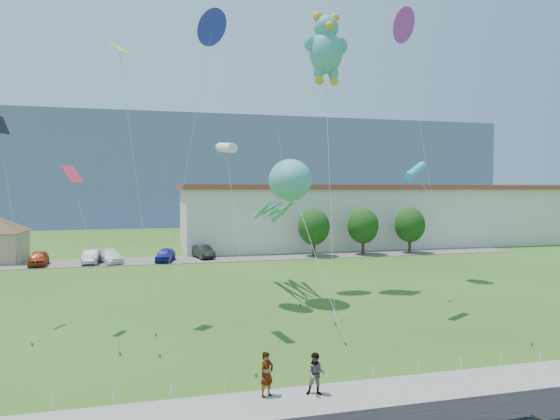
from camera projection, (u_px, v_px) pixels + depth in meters
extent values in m
plane|color=#385919|center=(339.00, 370.00, 21.15)|extent=(160.00, 160.00, 0.00)
cube|color=gray|center=(366.00, 395.00, 18.48)|extent=(80.00, 2.50, 0.10)
cube|color=#59544C|center=(225.00, 258.00, 55.04)|extent=(70.00, 6.00, 0.06)
cube|color=slate|center=(182.00, 171.00, 136.83)|extent=(160.00, 50.00, 25.00)
cube|color=beige|center=(400.00, 217.00, 69.98)|extent=(60.00, 14.00, 7.60)
cube|color=brown|center=(400.00, 187.00, 69.81)|extent=(61.00, 15.00, 0.60)
cylinder|color=white|center=(53.00, 404.00, 17.17)|extent=(0.05, 0.05, 0.50)
cylinder|color=white|center=(114.00, 398.00, 17.67)|extent=(0.05, 0.05, 0.50)
cylinder|color=white|center=(171.00, 393.00, 18.16)|extent=(0.05, 0.05, 0.50)
cylinder|color=white|center=(226.00, 387.00, 18.65)|extent=(0.05, 0.05, 0.50)
cylinder|color=white|center=(278.00, 382.00, 19.14)|extent=(0.05, 0.05, 0.50)
cylinder|color=white|center=(327.00, 377.00, 19.63)|extent=(0.05, 0.05, 0.50)
cylinder|color=white|center=(374.00, 373.00, 20.12)|extent=(0.05, 0.05, 0.50)
cylinder|color=white|center=(418.00, 368.00, 20.61)|extent=(0.05, 0.05, 0.50)
cylinder|color=white|center=(461.00, 364.00, 21.11)|extent=(0.05, 0.05, 0.50)
cylinder|color=white|center=(501.00, 360.00, 21.60)|extent=(0.05, 0.05, 0.50)
cylinder|color=white|center=(540.00, 357.00, 22.09)|extent=(0.05, 0.05, 0.50)
cylinder|color=#3F2B19|center=(314.00, 247.00, 56.48)|extent=(0.36, 0.36, 2.20)
ellipsoid|color=#14380F|center=(314.00, 227.00, 56.39)|extent=(3.60, 3.60, 4.14)
cylinder|color=#3F2B19|center=(363.00, 245.00, 57.96)|extent=(0.36, 0.36, 2.20)
ellipsoid|color=#14380F|center=(363.00, 226.00, 57.86)|extent=(3.60, 3.60, 4.14)
cylinder|color=#3F2B19|center=(410.00, 244.00, 59.43)|extent=(0.36, 0.36, 2.20)
ellipsoid|color=#14380F|center=(410.00, 225.00, 59.33)|extent=(3.60, 3.60, 4.14)
imported|color=gray|center=(267.00, 374.00, 18.18)|extent=(0.71, 0.63, 1.64)
imported|color=gray|center=(316.00, 374.00, 18.31)|extent=(0.91, 0.80, 1.56)
imported|color=#A23414|center=(39.00, 258.00, 49.63)|extent=(2.03, 4.32, 1.43)
imported|color=#ACACB3|center=(91.00, 256.00, 51.02)|extent=(1.52, 4.27, 1.40)
imported|color=white|center=(111.00, 256.00, 51.53)|extent=(3.02, 4.81, 1.30)
imported|color=navy|center=(165.00, 255.00, 52.49)|extent=(2.48, 4.33, 1.39)
imported|color=black|center=(203.00, 252.00, 54.92)|extent=(2.42, 4.53, 1.42)
ellipsoid|color=teal|center=(290.00, 180.00, 33.15)|extent=(2.81, 3.65, 2.81)
sphere|color=white|center=(287.00, 175.00, 31.95)|extent=(0.44, 0.44, 0.44)
sphere|color=white|center=(302.00, 175.00, 32.19)|extent=(0.44, 0.44, 0.44)
cylinder|color=slate|center=(345.00, 344.00, 24.46)|extent=(0.10, 0.10, 0.16)
cylinder|color=gray|center=(316.00, 257.00, 28.34)|extent=(0.26, 8.41, 7.32)
ellipsoid|color=teal|center=(326.00, 53.00, 36.87)|extent=(2.49, 2.11, 3.11)
sphere|color=teal|center=(326.00, 28.00, 36.80)|extent=(1.82, 1.82, 1.82)
sphere|color=gold|center=(318.00, 16.00, 36.60)|extent=(0.67, 0.67, 0.67)
sphere|color=gold|center=(335.00, 18.00, 36.93)|extent=(0.67, 0.67, 0.67)
sphere|color=gold|center=(330.00, 26.00, 36.06)|extent=(0.67, 0.67, 0.67)
ellipsoid|color=teal|center=(310.00, 44.00, 36.54)|extent=(0.86, 0.61, 1.21)
ellipsoid|color=teal|center=(342.00, 46.00, 37.15)|extent=(0.86, 0.61, 1.21)
ellipsoid|color=teal|center=(319.00, 72.00, 36.79)|extent=(0.77, 0.67, 1.24)
ellipsoid|color=teal|center=(333.00, 73.00, 37.07)|extent=(0.77, 0.67, 1.24)
sphere|color=gold|center=(319.00, 80.00, 36.64)|extent=(0.67, 0.67, 0.67)
sphere|color=gold|center=(334.00, 81.00, 36.92)|extent=(0.67, 0.67, 0.67)
cylinder|color=slate|center=(335.00, 324.00, 28.08)|extent=(0.10, 0.10, 0.16)
cylinder|color=gray|center=(330.00, 187.00, 32.52)|extent=(2.67, 9.21, 15.33)
cone|color=#B831C4|center=(404.00, 25.00, 41.07)|extent=(1.80, 1.33, 1.33)
cylinder|color=slate|center=(449.00, 301.00, 33.83)|extent=(0.10, 0.10, 0.16)
cylinder|color=gray|center=(424.00, 150.00, 37.45)|extent=(0.75, 8.24, 20.82)
cylinder|color=slate|center=(32.00, 344.00, 24.36)|extent=(0.10, 0.10, 0.16)
cylinder|color=gray|center=(14.00, 228.00, 26.03)|extent=(2.50, 4.60, 10.92)
cone|color=#2526D3|center=(212.00, 27.00, 32.08)|extent=(1.80, 1.33, 1.33)
cylinder|color=slate|center=(156.00, 335.00, 25.98)|extent=(0.10, 0.10, 0.16)
cylinder|color=gray|center=(187.00, 166.00, 29.03)|extent=(3.74, 6.17, 17.73)
cylinder|color=#32A5E1|center=(415.00, 171.00, 29.91)|extent=(0.50, 2.25, 0.87)
cylinder|color=slate|center=(532.00, 344.00, 24.37)|extent=(0.10, 0.10, 0.16)
cylinder|color=gray|center=(468.00, 250.00, 27.14)|extent=(2.66, 6.79, 8.41)
cube|color=#C3D331|center=(120.00, 49.00, 27.47)|extent=(1.29, 1.29, 0.86)
cylinder|color=slate|center=(160.00, 356.00, 22.67)|extent=(0.10, 0.10, 0.16)
cylinder|color=gray|center=(138.00, 189.00, 25.07)|extent=(1.96, 6.14, 15.06)
cylinder|color=slate|center=(300.00, 305.00, 32.63)|extent=(0.10, 0.10, 0.16)
cylinder|color=gray|center=(279.00, 132.00, 34.64)|extent=(1.56, 5.57, 22.90)
cylinder|color=white|center=(226.00, 148.00, 25.76)|extent=(0.50, 2.25, 0.87)
cylinder|color=slate|center=(256.00, 375.00, 20.35)|extent=(0.10, 0.10, 0.16)
cylinder|color=gray|center=(239.00, 249.00, 23.06)|extent=(0.34, 6.11, 9.47)
cube|color=#EA344B|center=(72.00, 174.00, 26.42)|extent=(1.29, 1.29, 0.86)
cylinder|color=slate|center=(120.00, 354.00, 22.98)|extent=(0.10, 0.10, 0.16)
cylinder|color=gray|center=(94.00, 259.00, 24.70)|extent=(2.64, 4.61, 8.13)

